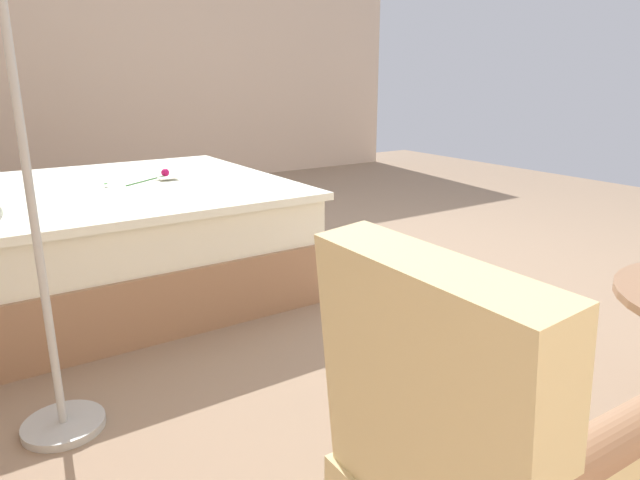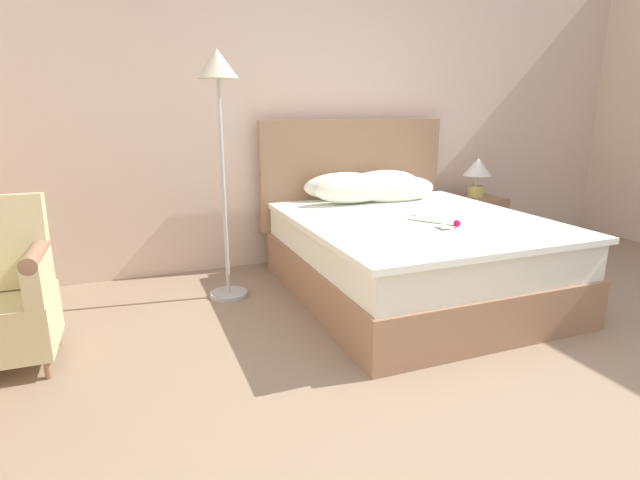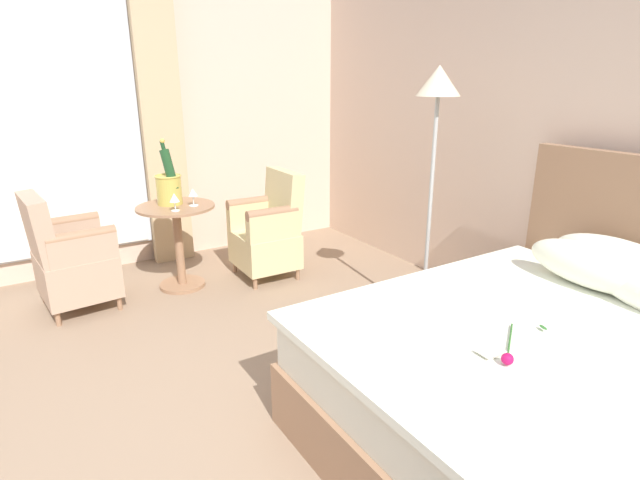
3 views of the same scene
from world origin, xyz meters
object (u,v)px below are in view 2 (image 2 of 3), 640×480
nightstand (473,224)px  bedside_lamp (477,171)px  bed (404,246)px  floor_lamp_brass (219,104)px

nightstand → bedside_lamp: bearing=-180.0°
nightstand → bedside_lamp: (-0.00, -0.00, 0.52)m
nightstand → bed: bearing=-149.4°
bed → bedside_lamp: 1.46m
bed → nightstand: bearing=30.6°
nightstand → floor_lamp_brass: bearing=-172.3°
nightstand → bedside_lamp: 0.52m
bed → floor_lamp_brass: 1.70m
bedside_lamp → nightstand: bearing=0.0°
nightstand → bedside_lamp: size_ratio=1.44×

